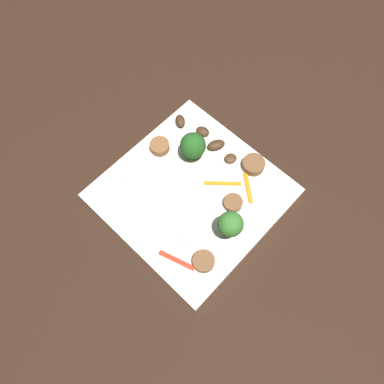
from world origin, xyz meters
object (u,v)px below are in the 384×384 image
at_px(sausage_slice_0, 160,146).
at_px(pepper_strip_2, 177,260).
at_px(broccoli_floret_1, 230,225).
at_px(pepper_strip_1, 223,183).
at_px(sausage_slice_3, 204,261).
at_px(fork, 145,198).
at_px(sausage_slice_1, 253,165).
at_px(broccoli_floret_0, 193,146).
at_px(plate, 192,194).
at_px(pepper_strip_0, 248,188).
at_px(mushroom_2, 216,145).
at_px(mushroom_3, 180,121).
at_px(mushroom_0, 203,131).
at_px(mushroom_1, 230,158).
at_px(sausage_slice_2, 233,203).

xyz_separation_m(sausage_slice_0, pepper_strip_2, (-0.15, 0.11, -0.01)).
bearing_deg(broccoli_floret_1, sausage_slice_0, -10.18).
bearing_deg(pepper_strip_1, sausage_slice_3, 119.15).
distance_m(fork, sausage_slice_1, 0.18).
bearing_deg(sausage_slice_0, broccoli_floret_0, -148.98).
relative_size(fork, broccoli_floret_1, 3.11).
xyz_separation_m(plate, pepper_strip_1, (-0.03, -0.04, 0.01)).
bearing_deg(broccoli_floret_1, pepper_strip_2, 72.62).
bearing_deg(broccoli_floret_1, pepper_strip_0, -71.41).
relative_size(plate, sausage_slice_0, 7.89).
bearing_deg(broccoli_floret_0, sausage_slice_1, -149.19).
height_order(broccoli_floret_0, mushroom_2, broccoli_floret_0).
height_order(plate, mushroom_3, mushroom_3).
bearing_deg(pepper_strip_2, pepper_strip_1, -76.25).
height_order(sausage_slice_3, mushroom_0, same).
bearing_deg(broccoli_floret_0, mushroom_1, -144.47).
bearing_deg(plate, pepper_strip_2, 122.15).
bearing_deg(mushroom_1, sausage_slice_0, 33.39).
distance_m(fork, broccoli_floret_1, 0.14).
bearing_deg(sausage_slice_0, plate, 167.51).
distance_m(sausage_slice_1, pepper_strip_0, 0.04).
height_order(broccoli_floret_1, pepper_strip_2, broccoli_floret_1).
distance_m(sausage_slice_1, mushroom_3, 0.14).
relative_size(sausage_slice_0, pepper_strip_2, 0.56).
bearing_deg(sausage_slice_3, mushroom_3, -37.91).
distance_m(sausage_slice_1, pepper_strip_1, 0.06).
bearing_deg(sausage_slice_1, sausage_slice_0, 30.88).
bearing_deg(mushroom_3, pepper_strip_0, 174.95).
bearing_deg(broccoli_floret_0, mushroom_0, -67.98).
bearing_deg(mushroom_0, broccoli_floret_0, 112.02).
relative_size(broccoli_floret_1, pepper_strip_1, 1.00).
bearing_deg(mushroom_1, sausage_slice_3, 118.29).
bearing_deg(mushroom_2, sausage_slice_1, -168.81).
bearing_deg(mushroom_1, fork, 70.42).
xyz_separation_m(fork, broccoli_floret_1, (-0.13, -0.05, 0.04)).
bearing_deg(mushroom_3, pepper_strip_1, 164.31).
bearing_deg(pepper_strip_1, pepper_strip_0, -147.26).
distance_m(sausage_slice_2, mushroom_3, 0.17).
height_order(sausage_slice_1, mushroom_2, sausage_slice_1).
height_order(sausage_slice_0, sausage_slice_2, sausage_slice_0).
relative_size(fork, mushroom_1, 8.86).
distance_m(sausage_slice_3, mushroom_0, 0.22).
distance_m(sausage_slice_3, mushroom_2, 0.19).
bearing_deg(sausage_slice_2, sausage_slice_0, 2.81).
bearing_deg(pepper_strip_0, mushroom_2, -13.66).
bearing_deg(pepper_strip_0, mushroom_0, -11.98).
height_order(sausage_slice_2, mushroom_3, mushroom_3).
relative_size(sausage_slice_2, mushroom_3, 1.18).
height_order(plate, sausage_slice_3, sausage_slice_3).
bearing_deg(plate, fork, 51.83).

